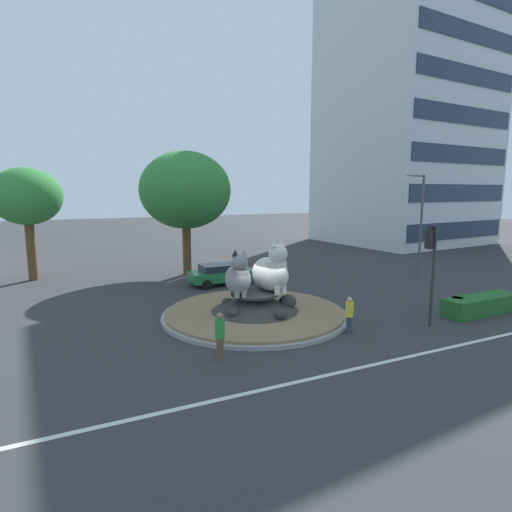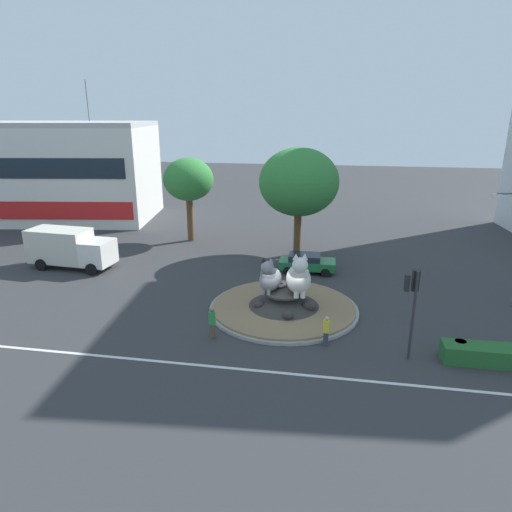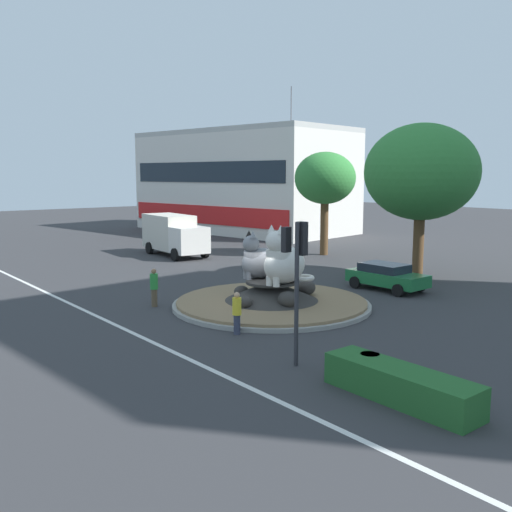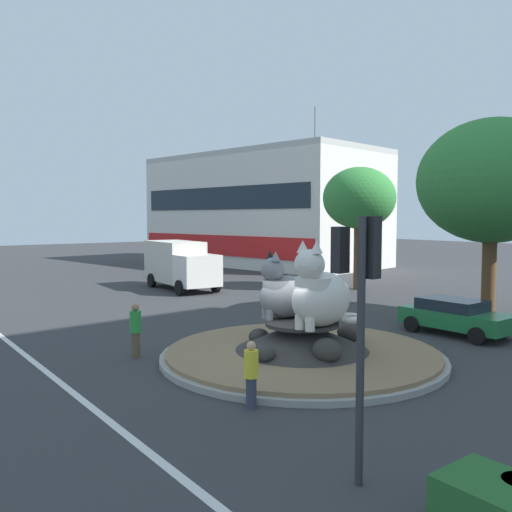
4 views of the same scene
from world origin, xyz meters
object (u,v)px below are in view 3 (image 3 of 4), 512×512
(cat_statue_grey, at_px, (259,261))
(delivery_box_truck, at_px, (174,234))
(pedestrian_green_shirt, at_px, (154,287))
(sedan_on_far_lane, at_px, (386,276))
(cat_statue_white, at_px, (283,262))
(litter_bin, at_px, (369,369))
(broadleaf_tree_behind_island, at_px, (325,179))
(traffic_light_mast, at_px, (297,261))
(second_tree_near_tower, at_px, (421,172))
(pedestrian_yellow_shirt, at_px, (237,312))
(shophouse_block, at_px, (243,181))

(cat_statue_grey, distance_m, delivery_box_truck, 17.22)
(pedestrian_green_shirt, relative_size, sedan_on_far_lane, 0.42)
(cat_statue_white, distance_m, sedan_on_far_lane, 7.41)
(litter_bin, bearing_deg, delivery_box_truck, 160.78)
(broadleaf_tree_behind_island, relative_size, sedan_on_far_lane, 1.82)
(traffic_light_mast, bearing_deg, litter_bin, -85.04)
(cat_statue_white, distance_m, traffic_light_mast, 7.41)
(traffic_light_mast, bearing_deg, delivery_box_truck, 61.64)
(second_tree_near_tower, height_order, delivery_box_truck, second_tree_near_tower)
(pedestrian_yellow_shirt, xyz_separation_m, litter_bin, (6.55, -0.11, -0.41))
(traffic_light_mast, distance_m, pedestrian_green_shirt, 10.29)
(cat_statue_white, distance_m, second_tree_near_tower, 12.25)
(traffic_light_mast, relative_size, sedan_on_far_lane, 1.09)
(litter_bin, bearing_deg, second_tree_near_tower, 121.05)
(second_tree_near_tower, xyz_separation_m, litter_bin, (9.37, -15.57, -5.71))
(cat_statue_grey, distance_m, shophouse_block, 35.21)
(traffic_light_mast, bearing_deg, shophouse_block, 48.33)
(litter_bin, bearing_deg, traffic_light_mast, -168.86)
(sedan_on_far_lane, xyz_separation_m, delivery_box_truck, (-18.22, -2.06, 0.87))
(pedestrian_green_shirt, xyz_separation_m, delivery_box_truck, (-13.92, 9.34, 0.68))
(cat_statue_white, bearing_deg, second_tree_near_tower, 174.84)
(pedestrian_yellow_shirt, distance_m, delivery_box_truck, 21.95)
(cat_statue_white, bearing_deg, pedestrian_green_shirt, -56.21)
(cat_statue_white, distance_m, pedestrian_yellow_shirt, 4.50)
(pedestrian_yellow_shirt, bearing_deg, delivery_box_truck, 78.99)
(shophouse_block, bearing_deg, cat_statue_grey, -44.82)
(delivery_box_truck, bearing_deg, pedestrian_green_shirt, -29.59)
(sedan_on_far_lane, bearing_deg, cat_statue_grey, -104.91)
(second_tree_near_tower, bearing_deg, litter_bin, -58.95)
(sedan_on_far_lane, bearing_deg, delivery_box_truck, -174.52)
(cat_statue_white, xyz_separation_m, pedestrian_yellow_shirt, (1.77, -3.92, -1.32))
(second_tree_near_tower, bearing_deg, delivery_box_truck, -159.73)
(broadleaf_tree_behind_island, distance_m, sedan_on_far_lane, 14.17)
(sedan_on_far_lane, distance_m, delivery_box_truck, 18.35)
(second_tree_near_tower, relative_size, pedestrian_green_shirt, 5.05)
(pedestrian_yellow_shirt, relative_size, sedan_on_far_lane, 0.39)
(shophouse_block, height_order, pedestrian_green_shirt, shophouse_block)
(second_tree_near_tower, relative_size, delivery_box_truck, 1.32)
(second_tree_near_tower, relative_size, pedestrian_yellow_shirt, 5.47)
(pedestrian_green_shirt, height_order, sedan_on_far_lane, pedestrian_green_shirt)
(shophouse_block, distance_m, pedestrian_green_shirt, 36.13)
(traffic_light_mast, distance_m, broadleaf_tree_behind_island, 25.43)
(shophouse_block, xyz_separation_m, pedestrian_yellow_shirt, (31.72, -24.82, -4.43))
(broadleaf_tree_behind_island, relative_size, pedestrian_green_shirt, 4.34)
(sedan_on_far_lane, bearing_deg, pedestrian_green_shirt, -111.60)
(cat_statue_white, height_order, pedestrian_green_shirt, cat_statue_white)
(shophouse_block, distance_m, broadleaf_tree_behind_island, 19.82)
(broadleaf_tree_behind_island, bearing_deg, cat_statue_white, -51.51)
(second_tree_near_tower, bearing_deg, sedan_on_far_lane, -75.69)
(broadleaf_tree_behind_island, distance_m, pedestrian_green_shirt, 20.21)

